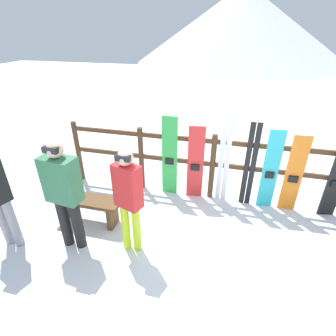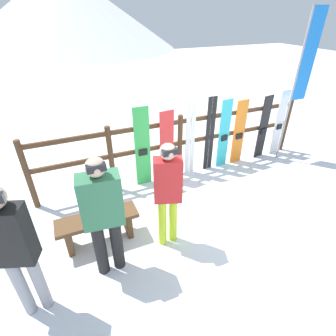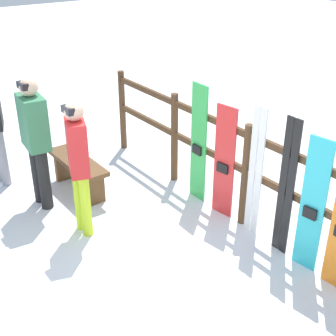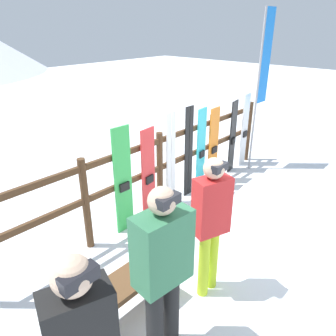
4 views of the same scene
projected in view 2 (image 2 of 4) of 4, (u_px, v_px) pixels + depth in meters
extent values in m
plane|color=white|center=(224.00, 225.00, 4.27)|extent=(40.00, 40.00, 0.00)
cone|color=silver|center=(64.00, 9.00, 21.29)|extent=(18.00, 18.00, 6.00)
cylinder|color=#4C331E|center=(28.00, 176.00, 4.33)|extent=(0.10, 0.10, 1.29)
cylinder|color=#4C331E|center=(111.00, 159.00, 4.80)|extent=(0.10, 0.10, 1.29)
cylinder|color=#4C331E|center=(180.00, 146.00, 5.27)|extent=(0.10, 0.10, 1.29)
cylinder|color=#4C331E|center=(237.00, 135.00, 5.74)|extent=(0.10, 0.10, 1.29)
cylinder|color=#4C331E|center=(286.00, 125.00, 6.21)|extent=(0.10, 0.10, 1.29)
cube|color=#4C331E|center=(180.00, 143.00, 5.24)|extent=(5.58, 0.05, 0.08)
cube|color=#4C331E|center=(180.00, 122.00, 5.00)|extent=(5.58, 0.05, 0.08)
cube|color=brown|center=(97.00, 219.00, 3.75)|extent=(1.16, 0.36, 0.06)
cube|color=brown|center=(69.00, 239.00, 3.72)|extent=(0.08, 0.29, 0.41)
cube|color=brown|center=(128.00, 223.00, 4.02)|extent=(0.08, 0.29, 0.41)
cylinder|color=black|center=(100.00, 248.00, 3.32)|extent=(0.15, 0.15, 0.83)
cylinder|color=black|center=(117.00, 243.00, 3.39)|extent=(0.15, 0.15, 0.83)
cube|color=#33724C|center=(101.00, 200.00, 2.97)|extent=(0.50, 0.31, 0.66)
sphere|color=#D8B293|center=(95.00, 167.00, 2.74)|extent=(0.22, 0.22, 0.22)
cube|color=black|center=(96.00, 168.00, 2.67)|extent=(0.20, 0.08, 0.08)
cylinder|color=gray|center=(22.00, 288.00, 2.84)|extent=(0.13, 0.13, 0.84)
cylinder|color=gray|center=(39.00, 282.00, 2.90)|extent=(0.13, 0.13, 0.84)
cube|color=black|center=(9.00, 235.00, 2.48)|extent=(0.44, 0.33, 0.67)
cylinder|color=#B7D826|center=(162.00, 223.00, 3.75)|extent=(0.12, 0.12, 0.79)
cylinder|color=#B7D826|center=(173.00, 219.00, 3.80)|extent=(0.12, 0.12, 0.79)
cube|color=red|center=(168.00, 180.00, 3.40)|extent=(0.42, 0.32, 0.63)
sphere|color=#D8B293|center=(168.00, 152.00, 3.18)|extent=(0.21, 0.21, 0.21)
cube|color=black|center=(170.00, 152.00, 3.12)|extent=(0.19, 0.08, 0.08)
cube|color=green|center=(142.00, 148.00, 4.88)|extent=(0.30, 0.03, 1.58)
cube|color=black|center=(143.00, 152.00, 4.90)|extent=(0.16, 0.03, 0.12)
cube|color=red|center=(167.00, 147.00, 5.08)|extent=(0.30, 0.07, 1.44)
cube|color=black|center=(167.00, 150.00, 5.10)|extent=(0.17, 0.05, 0.12)
cube|color=white|center=(188.00, 139.00, 5.20)|extent=(0.09, 0.02, 1.58)
cube|color=white|center=(193.00, 138.00, 5.24)|extent=(0.09, 0.02, 1.58)
cube|color=black|center=(208.00, 135.00, 5.35)|extent=(0.09, 0.02, 1.59)
cube|color=black|center=(212.00, 134.00, 5.39)|extent=(0.09, 0.02, 1.59)
cube|color=#2DBFCC|center=(224.00, 134.00, 5.51)|extent=(0.27, 0.06, 1.50)
cube|color=black|center=(224.00, 138.00, 5.53)|extent=(0.15, 0.05, 0.12)
cube|color=orange|center=(239.00, 133.00, 5.66)|extent=(0.29, 0.04, 1.44)
cube|color=black|center=(239.00, 136.00, 5.68)|extent=(0.16, 0.04, 0.12)
cube|color=black|center=(263.00, 128.00, 5.88)|extent=(0.28, 0.08, 1.45)
cube|color=black|center=(264.00, 131.00, 5.90)|extent=(0.16, 0.06, 0.12)
cube|color=white|center=(279.00, 123.00, 6.01)|extent=(0.26, 0.05, 1.52)
cube|color=black|center=(279.00, 127.00, 6.03)|extent=(0.15, 0.04, 0.12)
cylinder|color=#99999E|center=(292.00, 92.00, 5.39)|extent=(0.04, 0.04, 3.07)
cube|color=blue|center=(309.00, 56.00, 5.10)|extent=(0.36, 0.01, 1.71)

